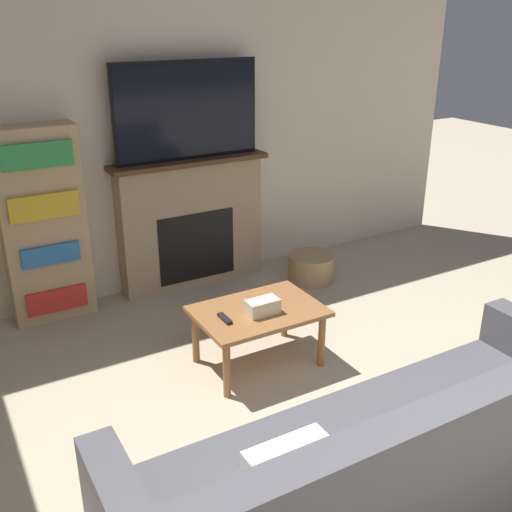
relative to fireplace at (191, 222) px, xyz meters
The scene contains 9 objects.
wall_back 0.79m from the fireplace, 111.29° to the left, with size 5.99×0.06×2.70m.
fireplace is the anchor object (origin of this frame).
tv 0.97m from the fireplace, 90.00° to the right, with size 1.26×0.03×0.80m.
couch 3.04m from the fireplace, 96.73° to the right, with size 2.59×0.86×0.89m.
coffee_table 1.50m from the fireplace, 96.42° to the right, with size 0.86×0.60×0.43m.
tissue_box 1.55m from the fireplace, 96.27° to the right, with size 0.22×0.12×0.10m.
remote_control 1.57m from the fireplace, 106.11° to the right, with size 0.04×0.15×0.02m.
bookshelf 1.25m from the fireplace, behind, with size 0.62×0.29×1.54m.
storage_basket 1.18m from the fireplace, 26.50° to the right, with size 0.42×0.42×0.24m.
Camera 1 is at (-1.92, -0.91, 2.31)m, focal length 42.00 mm.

